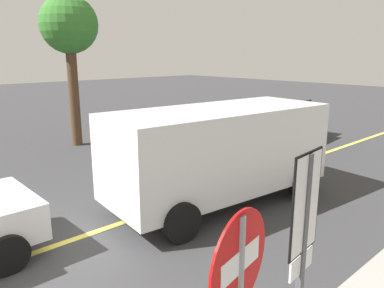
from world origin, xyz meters
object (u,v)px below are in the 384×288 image
Objects in this scene: speed_limit_sign at (304,230)px; white_van at (220,149)px; tree_left_verge at (69,28)px; car_blue_approaching at (281,120)px.

white_van is at bearing 52.42° from speed_limit_sign.
speed_limit_sign is 0.47× the size of tree_left_verge.
white_van is at bearing -156.62° from car_blue_approaching.
speed_limit_sign is at bearing -105.24° from tree_left_verge.
speed_limit_sign is 0.57× the size of car_blue_approaching.
white_van is at bearing -90.73° from tree_left_verge.
speed_limit_sign is at bearing -127.58° from white_van.
tree_left_verge reaches higher than speed_limit_sign.
white_van is (3.03, 3.94, -0.50)m from speed_limit_sign.
tree_left_verge reaches higher than white_van.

